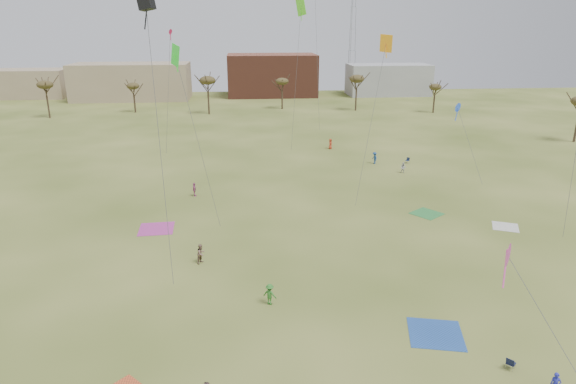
{
  "coord_description": "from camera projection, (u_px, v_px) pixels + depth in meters",
  "views": [
    {
      "loc": [
        -3.98,
        -31.67,
        20.3
      ],
      "look_at": [
        0.0,
        12.0,
        5.5
      ],
      "focal_mm": 31.02,
      "sensor_mm": 36.0,
      "label": 1
    }
  ],
  "objects": [
    {
      "name": "radio_tower",
      "position": [
        352.0,
        28.0,
        151.1
      ],
      "size": [
        1.51,
        1.72,
        41.0
      ],
      "color": "#9EA3A8",
      "rests_on": "ground"
    },
    {
      "name": "blanket_olive",
      "position": [
        427.0,
        214.0,
        56.2
      ],
      "size": [
        4.12,
        4.12,
        0.03
      ],
      "primitive_type": "cube",
      "rotation": [
        0.0,
        0.0,
        0.64
      ],
      "color": "#2F813B",
      "rests_on": "ground"
    },
    {
      "name": "tree_line",
      "position": [
        247.0,
        88.0,
        108.86
      ],
      "size": [
        117.44,
        49.32,
        8.91
      ],
      "color": "#3A2B1E",
      "rests_on": "ground"
    },
    {
      "name": "spectator_mid_e",
      "position": [
        403.0,
        168.0,
        71.37
      ],
      "size": [
        0.92,
        0.83,
        1.54
      ],
      "primitive_type": "imported",
      "rotation": [
        0.0,
        0.0,
        5.88
      ],
      "color": "#B9B9B9",
      "rests_on": "ground"
    },
    {
      "name": "building_brick",
      "position": [
        272.0,
        75.0,
        148.45
      ],
      "size": [
        26.0,
        16.0,
        12.0
      ],
      "primitive_type": "cube",
      "color": "brown",
      "rests_on": "ground"
    },
    {
      "name": "blanket_cream",
      "position": [
        505.0,
        227.0,
        52.53
      ],
      "size": [
        3.41,
        3.41,
        0.03
      ],
      "primitive_type": "cube",
      "rotation": [
        0.0,
        0.0,
        2.72
      ],
      "color": "silver",
      "rests_on": "ground"
    },
    {
      "name": "building_grey",
      "position": [
        388.0,
        80.0,
        150.06
      ],
      "size": [
        24.0,
        12.0,
        9.0
      ],
      "primitive_type": "cube",
      "color": "gray",
      "rests_on": "ground"
    },
    {
      "name": "building_tan_west",
      "position": [
        32.0,
        83.0,
        144.96
      ],
      "size": [
        20.0,
        12.0,
        8.0
      ],
      "primitive_type": "cube",
      "color": "#937F60",
      "rests_on": "ground"
    },
    {
      "name": "blanket_blue",
      "position": [
        436.0,
        334.0,
        34.35
      ],
      "size": [
        4.38,
        4.38,
        0.03
      ],
      "primitive_type": "cube",
      "rotation": [
        0.0,
        0.0,
        2.91
      ],
      "color": "#2550A3",
      "rests_on": "ground"
    },
    {
      "name": "camp_chair_right",
      "position": [
        407.0,
        162.0,
        76.59
      ],
      "size": [
        0.74,
        0.74,
        0.87
      ],
      "rotation": [
        0.0,
        0.0,
        5.45
      ],
      "color": "#16213D",
      "rests_on": "ground"
    },
    {
      "name": "blanket_plum",
      "position": [
        156.0,
        229.0,
        52.03
      ],
      "size": [
        3.74,
        3.74,
        0.03
      ],
      "primitive_type": "cube",
      "rotation": [
        0.0,
        0.0,
        1.63
      ],
      "color": "#B63892",
      "rests_on": "ground"
    },
    {
      "name": "spectator_mid_d",
      "position": [
        194.0,
        189.0,
        61.72
      ],
      "size": [
        0.58,
        1.06,
        1.72
      ],
      "primitive_type": "imported",
      "rotation": [
        0.0,
        0.0,
        1.73
      ],
      "color": "#AB4781",
      "rests_on": "ground"
    },
    {
      "name": "ground",
      "position": [
        303.0,
        314.0,
        36.71
      ],
      "size": [
        260.0,
        260.0,
        0.0
      ],
      "primitive_type": "plane",
      "color": "#3E5019",
      "rests_on": "ground"
    },
    {
      "name": "flyer_far_b",
      "position": [
        330.0,
        144.0,
        85.26
      ],
      "size": [
        0.93,
        1.03,
        1.77
      ],
      "primitive_type": "imported",
      "rotation": [
        0.0,
        0.0,
        1.01
      ],
      "color": "#B3371E",
      "rests_on": "ground"
    },
    {
      "name": "flyer_far_c",
      "position": [
        375.0,
        158.0,
        76.15
      ],
      "size": [
        0.9,
        1.29,
        1.82
      ],
      "primitive_type": "imported",
      "rotation": [
        0.0,
        0.0,
        4.92
      ],
      "color": "navy",
      "rests_on": "ground"
    },
    {
      "name": "spectator_fore_b",
      "position": [
        201.0,
        254.0,
        44.33
      ],
      "size": [
        1.07,
        1.12,
        1.81
      ],
      "primitive_type": "imported",
      "rotation": [
        0.0,
        0.0,
        0.96
      ],
      "color": "#7C5F4F",
      "rests_on": "ground"
    },
    {
      "name": "camp_chair_center",
      "position": [
        510.0,
        366.0,
        30.77
      ],
      "size": [
        0.74,
        0.74,
        0.87
      ],
      "rotation": [
        0.0,
        0.0,
        2.33
      ],
      "color": "#141A39",
      "rests_on": "ground"
    },
    {
      "name": "flyer_near_center",
      "position": [
        270.0,
        294.0,
        37.77
      ],
      "size": [
        1.26,
        1.08,
        1.69
      ],
      "primitive_type": "imported",
      "rotation": [
        0.0,
        0.0,
        2.63
      ],
      "color": "#2C7125",
      "rests_on": "ground"
    },
    {
      "name": "building_tan",
      "position": [
        132.0,
        81.0,
        140.62
      ],
      "size": [
        32.0,
        14.0,
        10.0
      ],
      "primitive_type": "cube",
      "color": "#937F60",
      "rests_on": "ground"
    },
    {
      "name": "kites_aloft",
      "position": [
        275.0,
        17.0,
        57.58
      ],
      "size": [
        62.48,
        72.86,
        26.95
      ],
      "color": "#D728E8",
      "rests_on": "ground"
    }
  ]
}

